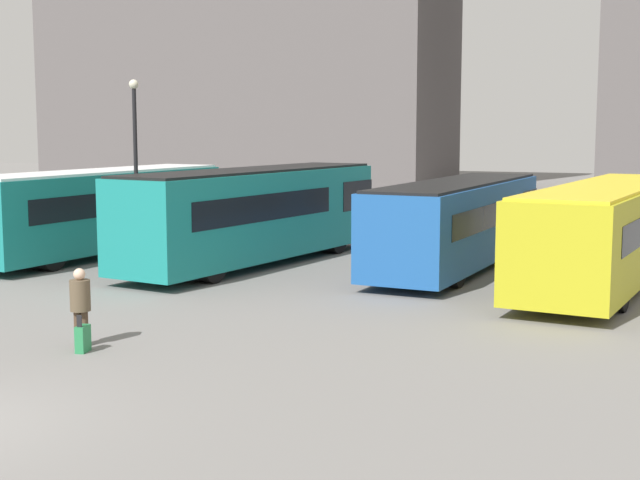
# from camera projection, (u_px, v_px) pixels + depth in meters

# --- Properties ---
(bus_0) EXTENTS (3.58, 11.38, 2.96)m
(bus_0) POSITION_uv_depth(u_px,v_px,m) (102.00, 209.00, 31.09)
(bus_0) COLOR #19847F
(bus_0) RESTS_ON ground_plane
(bus_1) EXTENTS (4.38, 11.72, 3.11)m
(bus_1) POSITION_uv_depth(u_px,v_px,m) (256.00, 212.00, 28.95)
(bus_1) COLOR #19847F
(bus_1) RESTS_ON ground_plane
(bus_2) EXTENTS (3.30, 11.13, 2.76)m
(bus_2) POSITION_uv_depth(u_px,v_px,m) (459.00, 220.00, 28.15)
(bus_2) COLOR #1E56A3
(bus_2) RESTS_ON ground_plane
(bus_3) EXTENTS (4.15, 12.74, 2.84)m
(bus_3) POSITION_uv_depth(u_px,v_px,m) (609.00, 229.00, 25.36)
(bus_3) COLOR gold
(bus_3) RESTS_ON ground_plane
(traveler) EXTENTS (0.48, 0.48, 1.61)m
(traveler) POSITION_uv_depth(u_px,v_px,m) (80.00, 300.00, 18.07)
(traveler) COLOR #4C3828
(traveler) RESTS_ON ground_plane
(suitcase) EXTENTS (0.25, 0.40, 0.78)m
(suitcase) POSITION_uv_depth(u_px,v_px,m) (83.00, 339.00, 17.67)
(suitcase) COLOR #28844C
(suitcase) RESTS_ON ground_plane
(lamp_post_0) EXTENTS (0.28, 0.28, 5.83)m
(lamp_post_0) POSITION_uv_depth(u_px,v_px,m) (136.00, 162.00, 26.29)
(lamp_post_0) COLOR black
(lamp_post_0) RESTS_ON ground_plane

